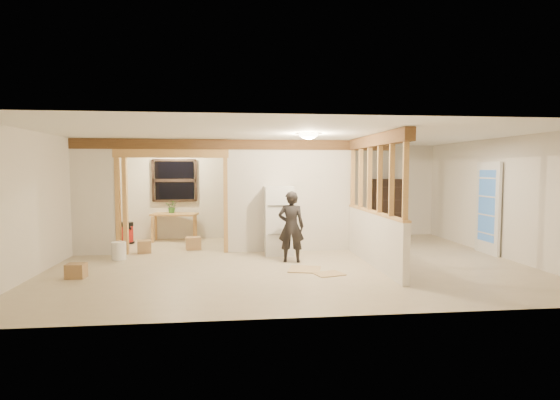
{
  "coord_description": "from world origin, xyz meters",
  "views": [
    {
      "loc": [
        -1.11,
        -8.48,
        1.83
      ],
      "look_at": [
        -0.13,
        0.4,
        1.21
      ],
      "focal_mm": 28.0,
      "sensor_mm": 36.0,
      "label": 1
    }
  ],
  "objects": [
    {
      "name": "refrigerator",
      "position": [
        -0.11,
        0.85,
        0.73
      ],
      "size": [
        0.61,
        0.59,
        1.47
      ],
      "primitive_type": "cube",
      "color": "white",
      "rests_on": "floor"
    },
    {
      "name": "partition_left_stub",
      "position": [
        -4.05,
        1.2,
        1.25
      ],
      "size": [
        0.9,
        0.12,
        2.5
      ],
      "primitive_type": "cube",
      "color": "silver",
      "rests_on": "floor"
    },
    {
      "name": "work_table",
      "position": [
        -2.58,
        2.92,
        0.36
      ],
      "size": [
        1.22,
        0.79,
        0.71
      ],
      "primitive_type": "cube",
      "rotation": [
        0.0,
        0.0,
        -0.21
      ],
      "color": "tan",
      "rests_on": "floor"
    },
    {
      "name": "wall_front",
      "position": [
        0.0,
        -3.25,
        1.25
      ],
      "size": [
        9.0,
        0.01,
        2.5
      ],
      "primitive_type": "cube",
      "color": "silver",
      "rests_on": "floor"
    },
    {
      "name": "box_front",
      "position": [
        -3.74,
        -0.87,
        0.12
      ],
      "size": [
        0.32,
        0.27,
        0.25
      ],
      "primitive_type": "cube",
      "rotation": [
        0.0,
        0.0,
        -0.07
      ],
      "color": "#A67E50",
      "rests_on": "floor"
    },
    {
      "name": "bookshelf",
      "position": [
        3.13,
        3.05,
        0.79
      ],
      "size": [
        0.79,
        0.26,
        1.58
      ],
      "primitive_type": "cube",
      "color": "black",
      "rests_on": "floor"
    },
    {
      "name": "floor_panel_far",
      "position": [
        0.57,
        -1.08,
        0.01
      ],
      "size": [
        0.58,
        0.52,
        0.02
      ],
      "primitive_type": "cube",
      "rotation": [
        0.0,
        0.0,
        0.31
      ],
      "color": "tan",
      "rests_on": "floor"
    },
    {
      "name": "floor",
      "position": [
        0.0,
        0.0,
        -0.01
      ],
      "size": [
        9.0,
        6.5,
        0.01
      ],
      "primitive_type": "cube",
      "color": "#C0AE8F",
      "rests_on": "ground"
    },
    {
      "name": "ceiling_dome_util",
      "position": [
        -2.5,
        2.3,
        2.48
      ],
      "size": [
        0.32,
        0.32,
        0.14
      ],
      "primitive_type": "ellipsoid",
      "color": "#FFEABF",
      "rests_on": "ceiling"
    },
    {
      "name": "french_door",
      "position": [
        4.42,
        0.4,
        1.0
      ],
      "size": [
        0.12,
        0.86,
        2.0
      ],
      "primitive_type": "cube",
      "color": "white",
      "rests_on": "floor"
    },
    {
      "name": "ceiling",
      "position": [
        0.0,
        0.0,
        2.5
      ],
      "size": [
        9.0,
        6.5,
        0.01
      ],
      "primitive_type": "cube",
      "color": "white"
    },
    {
      "name": "bucket",
      "position": [
        -3.41,
        0.63,
        0.18
      ],
      "size": [
        0.37,
        0.37,
        0.36
      ],
      "primitive_type": "cylinder",
      "rotation": [
        0.0,
        0.0,
        0.35
      ],
      "color": "white",
      "rests_on": "floor"
    },
    {
      "name": "doorway_frame",
      "position": [
        -2.4,
        1.2,
        1.1
      ],
      "size": [
        2.46,
        0.14,
        2.2
      ],
      "primitive_type": "cube",
      "color": "tan",
      "rests_on": "floor"
    },
    {
      "name": "floor_panel_near",
      "position": [
        0.2,
        -0.7,
        0.01
      ],
      "size": [
        0.69,
        0.69,
        0.02
      ],
      "primitive_type": "cube",
      "rotation": [
        0.0,
        0.0,
        -0.27
      ],
      "color": "tan",
      "rests_on": "floor"
    },
    {
      "name": "pony_wall",
      "position": [
        1.6,
        -0.4,
        0.5
      ],
      "size": [
        0.12,
        3.2,
        1.0
      ],
      "primitive_type": "cube",
      "color": "silver",
      "rests_on": "floor"
    },
    {
      "name": "wall_back",
      "position": [
        0.0,
        3.25,
        1.25
      ],
      "size": [
        9.0,
        0.01,
        2.5
      ],
      "primitive_type": "cube",
      "color": "silver",
      "rests_on": "floor"
    },
    {
      "name": "window_back",
      "position": [
        -2.6,
        3.17,
        1.55
      ],
      "size": [
        1.12,
        0.1,
        1.1
      ],
      "primitive_type": "cube",
      "color": "black",
      "rests_on": "wall_back"
    },
    {
      "name": "potted_plant",
      "position": [
        -2.65,
        3.0,
        0.87
      ],
      "size": [
        0.37,
        0.35,
        0.33
      ],
      "primitive_type": "imported",
      "rotation": [
        0.0,
        0.0,
        -0.41
      ],
      "color": "#2E752A",
      "rests_on": "work_table"
    },
    {
      "name": "woman",
      "position": [
        0.05,
        0.02,
        0.71
      ],
      "size": [
        0.56,
        0.42,
        1.41
      ],
      "primitive_type": "imported",
      "rotation": [
        0.0,
        0.0,
        2.98
      ],
      "color": "#272223",
      "rests_on": "floor"
    },
    {
      "name": "box_util_b",
      "position": [
        -3.05,
        1.32,
        0.14
      ],
      "size": [
        0.35,
        0.35,
        0.27
      ],
      "primitive_type": "cube",
      "rotation": [
        0.0,
        0.0,
        0.21
      ],
      "color": "#A67E50",
      "rests_on": "floor"
    },
    {
      "name": "hanging_bulb",
      "position": [
        -2.0,
        1.6,
        2.18
      ],
      "size": [
        0.07,
        0.07,
        0.07
      ],
      "primitive_type": "ellipsoid",
      "color": "#FFD88C",
      "rests_on": "ceiling"
    },
    {
      "name": "partition_center",
      "position": [
        0.2,
        1.2,
        1.25
      ],
      "size": [
        2.8,
        0.12,
        2.5
      ],
      "primitive_type": "cube",
      "color": "silver",
      "rests_on": "floor"
    },
    {
      "name": "wall_left",
      "position": [
        -4.5,
        0.0,
        1.25
      ],
      "size": [
        0.01,
        6.5,
        2.5
      ],
      "primitive_type": "cube",
      "color": "silver",
      "rests_on": "floor"
    },
    {
      "name": "ceiling_dome_main",
      "position": [
        0.3,
        -0.5,
        2.48
      ],
      "size": [
        0.36,
        0.36,
        0.16
      ],
      "primitive_type": "ellipsoid",
      "color": "#FFEABF",
      "rests_on": "ceiling"
    },
    {
      "name": "wall_right",
      "position": [
        4.5,
        0.0,
        1.25
      ],
      "size": [
        0.01,
        6.5,
        2.5
      ],
      "primitive_type": "cube",
      "color": "silver",
      "rests_on": "floor"
    },
    {
      "name": "header_beam_right",
      "position": [
        1.6,
        -0.4,
        2.38
      ],
      "size": [
        0.18,
        3.3,
        0.22
      ],
      "primitive_type": "cube",
      "color": "brown",
      "rests_on": "ceiling"
    },
    {
      "name": "header_beam_back",
      "position": [
        -1.0,
        1.2,
        2.38
      ],
      "size": [
        7.0,
        0.18,
        0.22
      ],
      "primitive_type": "cube",
      "color": "brown",
      "rests_on": "ceiling"
    },
    {
      "name": "shop_vac",
      "position": [
        -3.73,
        2.59,
        0.27
      ],
      "size": [
        0.53,
        0.53,
        0.54
      ],
      "primitive_type": "cylinder",
      "rotation": [
        0.0,
        0.0,
        0.35
      ],
      "color": "#AA1B15",
      "rests_on": "floor"
    },
    {
      "name": "box_util_a",
      "position": [
        -2.0,
        1.62,
        0.14
      ],
      "size": [
        0.38,
        0.34,
        0.28
      ],
      "primitive_type": "cube",
      "rotation": [
        0.0,
        0.0,
        0.17
      ],
      "color": "#A67E50",
      "rests_on": "floor"
    },
    {
      "name": "stud_partition",
      "position": [
        1.6,
        -0.4,
        1.66
      ],
      "size": [
        0.14,
        3.2,
        1.32
      ],
      "primitive_type": "cube",
      "color": "tan",
      "rests_on": "pony_wall"
    }
  ]
}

